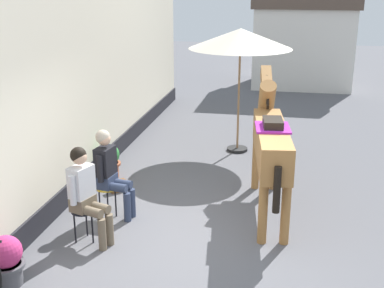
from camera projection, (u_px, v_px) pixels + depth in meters
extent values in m
plane|color=#56565B|center=(230.00, 168.00, 9.85)|extent=(40.00, 40.00, 0.00)
cube|color=beige|center=(69.00, 94.00, 8.39)|extent=(0.30, 14.00, 3.40)
cube|color=black|center=(77.00, 178.00, 8.86)|extent=(0.34, 14.00, 0.36)
cube|color=silver|center=(303.00, 47.00, 17.05)|extent=(3.20, 2.40, 2.60)
cylinder|color=black|center=(83.00, 210.00, 6.99)|extent=(0.34, 0.34, 0.03)
cylinder|color=black|center=(92.00, 228.00, 7.00)|extent=(0.02, 0.02, 0.45)
cylinder|color=black|center=(87.00, 221.00, 7.20)|extent=(0.02, 0.02, 0.45)
cylinder|color=black|center=(75.00, 228.00, 7.00)|extent=(0.02, 0.02, 0.45)
cube|color=brown|center=(83.00, 203.00, 6.95)|extent=(0.33, 0.38, 0.20)
cube|color=silver|center=(81.00, 181.00, 6.85)|extent=(0.32, 0.39, 0.44)
sphere|color=tan|center=(80.00, 157.00, 6.74)|extent=(0.20, 0.20, 0.20)
sphere|color=black|center=(78.00, 155.00, 6.74)|extent=(0.22, 0.22, 0.22)
cylinder|color=brown|center=(98.00, 207.00, 6.94)|extent=(0.40, 0.24, 0.13)
cylinder|color=brown|center=(110.00, 230.00, 6.95)|extent=(0.11, 0.11, 0.46)
cylinder|color=brown|center=(90.00, 211.00, 6.81)|extent=(0.40, 0.24, 0.13)
cylinder|color=brown|center=(102.00, 234.00, 6.82)|extent=(0.11, 0.11, 0.46)
cylinder|color=silver|center=(92.00, 180.00, 7.02)|extent=(0.09, 0.09, 0.42)
cylinder|color=silver|center=(73.00, 190.00, 6.69)|extent=(0.09, 0.09, 0.42)
cylinder|color=gold|center=(107.00, 188.00, 7.75)|extent=(0.34, 0.34, 0.03)
cylinder|color=black|center=(116.00, 203.00, 7.78)|extent=(0.02, 0.02, 0.45)
cylinder|color=black|center=(108.00, 198.00, 7.96)|extent=(0.02, 0.02, 0.45)
cylinder|color=black|center=(100.00, 204.00, 7.74)|extent=(0.02, 0.02, 0.45)
cube|color=#2D3851|center=(106.00, 181.00, 7.72)|extent=(0.29, 0.35, 0.20)
cube|color=black|center=(105.00, 161.00, 7.62)|extent=(0.27, 0.37, 0.44)
sphere|color=tan|center=(104.00, 139.00, 7.51)|extent=(0.20, 0.20, 0.20)
sphere|color=#B2A38E|center=(103.00, 137.00, 7.50)|extent=(0.22, 0.22, 0.22)
cylinder|color=#2D3851|center=(120.00, 183.00, 7.74)|extent=(0.40, 0.19, 0.13)
cylinder|color=#2D3851|center=(132.00, 203.00, 7.78)|extent=(0.11, 0.11, 0.46)
cylinder|color=#2D3851|center=(115.00, 187.00, 7.60)|extent=(0.40, 0.19, 0.13)
cylinder|color=#2D3851|center=(127.00, 207.00, 7.63)|extent=(0.11, 0.11, 0.46)
cylinder|color=black|center=(113.00, 160.00, 7.80)|extent=(0.09, 0.09, 0.42)
cylinder|color=black|center=(100.00, 169.00, 7.45)|extent=(0.09, 0.09, 0.42)
cube|color=#9E6B38|center=(271.00, 143.00, 7.61)|extent=(0.71, 2.24, 0.52)
cylinder|color=#9E6B38|center=(256.00, 164.00, 8.77)|extent=(0.13, 0.13, 0.90)
cylinder|color=#9E6B38|center=(274.00, 164.00, 8.75)|extent=(0.13, 0.13, 0.90)
cylinder|color=#9E6B38|center=(263.00, 213.00, 6.94)|extent=(0.13, 0.13, 0.90)
cylinder|color=#9E6B38|center=(285.00, 214.00, 6.91)|extent=(0.13, 0.13, 0.90)
cylinder|color=#9E6B38|center=(267.00, 100.00, 8.63)|extent=(0.36, 0.66, 0.73)
cube|color=#9E6B38|center=(266.00, 78.00, 8.85)|extent=(0.24, 0.55, 0.40)
cube|color=black|center=(267.00, 92.00, 8.56)|extent=(0.12, 0.63, 0.48)
cylinder|color=black|center=(277.00, 190.00, 6.62)|extent=(0.11, 0.11, 0.65)
cube|color=#8C1E8C|center=(273.00, 127.00, 7.43)|extent=(0.57, 0.66, 0.03)
cube|color=black|center=(273.00, 123.00, 7.41)|extent=(0.33, 0.47, 0.12)
cylinder|color=#4C4C51|center=(8.00, 274.00, 6.07)|extent=(0.34, 0.34, 0.28)
cylinder|color=#4C4C51|center=(7.00, 265.00, 6.03)|extent=(0.43, 0.43, 0.04)
sphere|color=#B22D66|center=(5.00, 252.00, 5.98)|extent=(0.40, 0.40, 0.40)
cylinder|color=#A85638|center=(109.00, 170.00, 9.37)|extent=(0.34, 0.34, 0.28)
cylinder|color=#A85638|center=(109.00, 164.00, 9.33)|extent=(0.43, 0.43, 0.04)
sphere|color=#2D7A38|center=(109.00, 155.00, 9.28)|extent=(0.40, 0.40, 0.40)
cylinder|color=black|center=(237.00, 149.00, 10.84)|extent=(0.44, 0.44, 0.06)
cylinder|color=olive|center=(239.00, 101.00, 10.50)|extent=(0.04, 0.04, 2.20)
cone|color=beige|center=(240.00, 38.00, 10.10)|extent=(2.10, 2.10, 0.40)
cube|color=brown|center=(118.00, 186.00, 8.74)|extent=(0.28, 0.28, 0.20)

